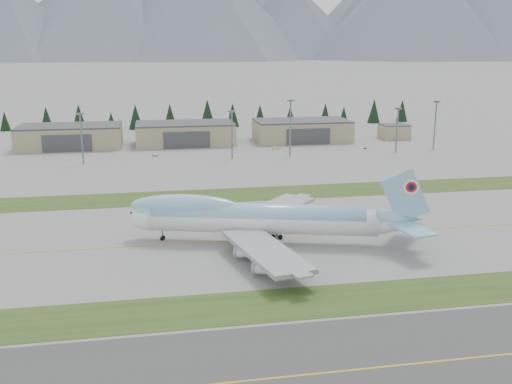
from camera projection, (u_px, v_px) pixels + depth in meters
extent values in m
plane|color=slate|center=(279.00, 238.00, 144.98)|extent=(7000.00, 7000.00, 0.00)
cube|color=#27491A|center=(323.00, 301.00, 108.74)|extent=(400.00, 14.00, 0.08)
cube|color=#27491A|center=(250.00, 194.00, 187.91)|extent=(400.00, 18.00, 0.08)
cube|color=#393939|center=(368.00, 369.00, 85.85)|extent=(400.00, 32.00, 0.04)
cube|color=gold|center=(279.00, 238.00, 144.98)|extent=(400.00, 0.40, 0.02)
cube|color=gold|center=(368.00, 369.00, 85.85)|extent=(400.00, 0.40, 0.02)
cylinder|color=white|center=(262.00, 220.00, 139.76)|extent=(55.90, 20.90, 6.52)
cylinder|color=#87BDDD|center=(258.00, 215.00, 139.54)|extent=(51.90, 19.37, 6.02)
ellipsoid|color=white|center=(150.00, 217.00, 142.06)|extent=(11.76, 9.01, 6.52)
ellipsoid|color=#87BDDD|center=(150.00, 213.00, 141.77)|extent=(9.86, 7.60, 5.52)
ellipsoid|color=#87BDDD|center=(185.00, 206.00, 140.56)|extent=(28.16, 12.54, 6.02)
cube|color=#0C1433|center=(136.00, 212.00, 142.03)|extent=(2.75, 3.08, 1.30)
cone|color=white|center=(399.00, 224.00, 137.04)|extent=(13.28, 9.30, 6.39)
cone|color=#87BDDD|center=(399.00, 219.00, 136.74)|extent=(12.16, 8.48, 5.81)
cube|color=#87BDDD|center=(405.00, 196.00, 135.28)|extent=(11.88, 3.74, 13.84)
cylinder|color=white|center=(411.00, 186.00, 134.97)|extent=(3.54, 1.13, 3.61)
cylinder|color=red|center=(411.00, 186.00, 135.07)|extent=(2.57, 0.87, 2.61)
cylinder|color=#0C1433|center=(411.00, 186.00, 135.17)|extent=(1.50, 0.58, 1.50)
cube|color=#87BDDD|center=(404.00, 214.00, 142.53)|extent=(11.70, 12.31, 0.46)
cube|color=#87BDDD|center=(412.00, 229.00, 130.92)|extent=(7.82, 11.90, 0.46)
cube|color=gray|center=(274.00, 209.00, 156.01)|extent=(27.50, 28.47, 1.00)
cube|color=gray|center=(266.00, 251.00, 124.06)|extent=(16.01, 31.44, 1.00)
cylinder|color=white|center=(256.00, 220.00, 152.99)|extent=(5.69, 3.78, 2.51)
cylinder|color=white|center=(276.00, 210.00, 161.59)|extent=(5.69, 3.78, 2.51)
cylinder|color=white|center=(246.00, 252.00, 128.78)|extent=(5.69, 3.78, 2.51)
cylinder|color=white|center=(265.00, 268.00, 119.38)|extent=(5.69, 3.78, 2.51)
cylinder|color=slate|center=(163.00, 235.00, 142.95)|extent=(0.54, 0.54, 2.41)
cylinder|color=slate|center=(257.00, 234.00, 143.90)|extent=(0.69, 0.69, 2.61)
cylinder|color=slate|center=(255.00, 242.00, 138.09)|extent=(0.69, 0.69, 2.61)
cylinder|color=slate|center=(277.00, 234.00, 143.49)|extent=(0.69, 0.69, 2.61)
cylinder|color=slate|center=(276.00, 242.00, 137.68)|extent=(0.69, 0.69, 2.61)
cylinder|color=black|center=(162.00, 238.00, 142.73)|extent=(1.16, 0.63, 1.10)
cylinder|color=black|center=(163.00, 237.00, 143.50)|extent=(1.16, 0.63, 1.10)
cylinder|color=black|center=(257.00, 236.00, 144.07)|extent=(1.29, 0.80, 1.20)
cylinder|color=black|center=(255.00, 244.00, 138.26)|extent=(1.29, 0.80, 1.20)
cylinder|color=black|center=(277.00, 237.00, 143.66)|extent=(1.29, 0.80, 1.20)
cylinder|color=black|center=(276.00, 245.00, 137.85)|extent=(1.29, 0.80, 1.20)
cube|color=tan|center=(71.00, 137.00, 274.78)|extent=(48.00, 26.00, 10.00)
cube|color=#3A3C40|center=(70.00, 126.00, 273.45)|extent=(48.00, 26.00, 0.80)
cube|color=#3A3C40|center=(67.00, 144.00, 262.34)|extent=(22.08, 0.60, 8.00)
cube|color=tan|center=(185.00, 134.00, 284.24)|extent=(48.00, 26.00, 10.00)
cube|color=#3A3C40|center=(185.00, 123.00, 282.91)|extent=(48.00, 26.00, 0.80)
cube|color=#3A3C40|center=(187.00, 140.00, 271.80)|extent=(22.08, 0.60, 8.00)
cube|color=tan|center=(302.00, 131.00, 294.56)|extent=(48.00, 26.00, 10.00)
cube|color=#3A3C40|center=(302.00, 121.00, 293.23)|extent=(48.00, 26.00, 0.80)
cube|color=#3A3C40|center=(308.00, 137.00, 282.12)|extent=(22.08, 0.60, 8.00)
cube|color=tan|center=(394.00, 132.00, 301.62)|extent=(14.00, 12.00, 7.00)
cube|color=#3A3C40|center=(395.00, 125.00, 300.68)|extent=(14.00, 12.00, 0.60)
cylinder|color=slate|center=(82.00, 140.00, 234.32)|extent=(0.70, 0.70, 20.28)
cube|color=slate|center=(80.00, 114.00, 231.72)|extent=(3.20, 3.20, 0.80)
cylinder|color=slate|center=(232.00, 136.00, 245.96)|extent=(0.70, 0.70, 19.99)
cube|color=slate|center=(232.00, 111.00, 243.40)|extent=(3.20, 3.20, 0.80)
cylinder|color=slate|center=(290.00, 129.00, 250.43)|extent=(0.70, 0.70, 24.18)
cube|color=slate|center=(291.00, 101.00, 247.35)|extent=(3.20, 3.20, 0.80)
cylinder|color=slate|center=(397.00, 131.00, 259.05)|extent=(0.70, 0.70, 19.85)
cube|color=slate|center=(398.00, 109.00, 256.50)|extent=(3.20, 3.20, 0.80)
cylinder|color=slate|center=(435.00, 126.00, 267.77)|extent=(0.70, 0.70, 22.11)
cube|color=slate|center=(437.00, 102.00, 264.95)|extent=(3.20, 3.20, 0.80)
imported|color=white|center=(155.00, 156.00, 253.84)|extent=(2.91, 4.20, 1.33)
imported|color=yellow|center=(276.00, 149.00, 271.02)|extent=(3.81, 2.14, 1.19)
imported|color=#BAB9BE|center=(365.00, 148.00, 272.86)|extent=(2.90, 4.22, 1.13)
cone|color=black|center=(5.00, 121.00, 329.13)|extent=(6.31, 6.31, 11.27)
cone|color=black|center=(46.00, 118.00, 332.74)|extent=(7.68, 7.68, 13.72)
cone|color=black|center=(79.00, 117.00, 333.32)|extent=(8.41, 8.41, 15.02)
cone|color=black|center=(111.00, 121.00, 334.28)|extent=(5.81, 5.81, 10.38)
cone|color=black|center=(136.00, 117.00, 335.79)|extent=(8.27, 8.27, 14.76)
cone|color=black|center=(170.00, 115.00, 343.37)|extent=(7.98, 7.98, 14.26)
cone|color=black|center=(207.00, 113.00, 343.66)|extent=(9.49, 9.49, 16.94)
cone|color=black|center=(233.00, 115.00, 345.59)|extent=(8.10, 8.10, 14.46)
cone|color=black|center=(260.00, 115.00, 350.02)|extent=(7.42, 7.42, 13.25)
cone|color=black|center=(290.00, 115.00, 354.22)|extent=(6.84, 6.84, 12.21)
cone|color=black|center=(325.00, 113.00, 361.00)|extent=(7.30, 7.30, 13.03)
cone|color=black|center=(344.00, 115.00, 363.29)|extent=(6.05, 6.05, 10.80)
cone|color=black|center=(374.00, 111.00, 364.51)|extent=(8.52, 8.52, 15.21)
cone|color=black|center=(402.00, 110.00, 370.82)|extent=(7.96, 7.96, 14.21)
cone|color=#46525D|center=(2.00, 16.00, 2052.10)|extent=(755.94, 755.94, 311.91)
cone|color=#46525D|center=(104.00, 5.00, 2204.30)|extent=(956.30, 956.30, 409.83)
cone|color=#46525D|center=(195.00, 1.00, 2214.21)|extent=(937.04, 937.04, 442.42)
cone|color=#46525D|center=(289.00, 19.00, 2396.89)|extent=(709.71, 709.71, 326.83)
cone|color=#46525D|center=(412.00, 4.00, 2257.88)|extent=(895.30, 895.30, 427.25)
cone|color=#46525D|center=(114.00, 7.00, 2816.93)|extent=(968.01, 968.01, 484.01)
cone|color=#46525D|center=(253.00, 10.00, 2939.78)|extent=(927.68, 927.68, 463.84)
cone|color=#46525D|center=(381.00, 7.00, 3054.43)|extent=(1020.54, 1020.54, 510.27)
cone|color=#46525D|center=(499.00, 15.00, 3183.06)|extent=(886.42, 886.42, 443.21)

